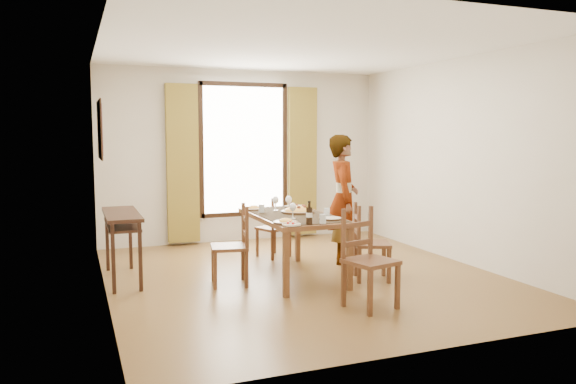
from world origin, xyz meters
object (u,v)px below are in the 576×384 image
object	(u,v)px
console_table	(122,222)
man	(343,199)
dining_table	(293,220)
pasta_platter	(298,209)

from	to	relation	value
console_table	man	xyz separation A→B (m)	(2.82, -0.08, 0.16)
console_table	dining_table	size ratio (longest dim) A/B	0.73
console_table	dining_table	bearing A→B (deg)	-16.77
pasta_platter	console_table	bearing A→B (deg)	166.93
dining_table	man	distance (m)	1.05
dining_table	man	xyz separation A→B (m)	(0.91, 0.50, 0.16)
console_table	man	distance (m)	2.82
pasta_platter	man	bearing A→B (deg)	25.89
console_table	dining_table	world-z (taller)	console_table
man	pasta_platter	xyz separation A→B (m)	(-0.81, -0.39, -0.04)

